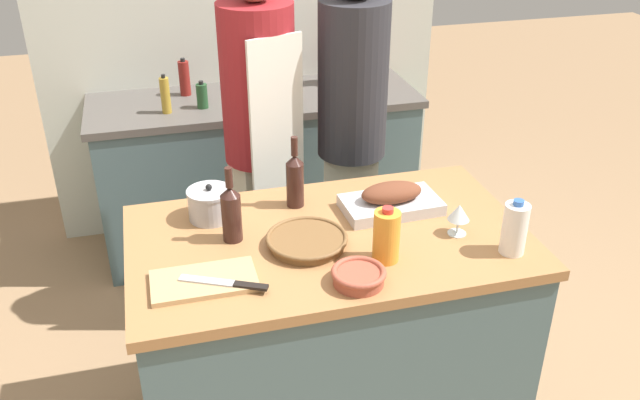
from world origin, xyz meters
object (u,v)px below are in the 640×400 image
(person_cook_guest, at_px, (352,125))
(roasting_pan, at_px, (391,200))
(condiment_bottle_short, at_px, (184,78))
(condiment_bottle_extra, at_px, (202,96))
(knife_chef, at_px, (227,283))
(cutting_board, at_px, (204,281))
(stand_mixer, at_px, (347,60))
(wine_bottle_dark, at_px, (295,179))
(milk_jug, at_px, (515,228))
(person_cook_aproned, at_px, (261,131))
(wicker_basket, at_px, (307,240))
(condiment_bottle_tall, at_px, (165,95))
(mixing_bowl, at_px, (359,276))
(stock_pot, at_px, (210,204))
(wine_bottle_green, at_px, (231,212))
(wine_glass_left, at_px, (459,213))
(juice_jug, at_px, (386,236))

(person_cook_guest, bearing_deg, roasting_pan, -77.60)
(condiment_bottle_short, height_order, condiment_bottle_extra, condiment_bottle_short)
(condiment_bottle_extra, height_order, person_cook_guest, person_cook_guest)
(person_cook_guest, bearing_deg, knife_chef, -108.21)
(condiment_bottle_short, bearing_deg, cutting_board, -93.17)
(roasting_pan, relative_size, stand_mixer, 1.15)
(wine_bottle_dark, bearing_deg, person_cook_guest, 54.28)
(milk_jug, xyz_separation_m, person_cook_aproned, (-0.66, 1.11, -0.02))
(wicker_basket, bearing_deg, condiment_bottle_tall, 104.89)
(person_cook_guest, bearing_deg, condiment_bottle_short, 146.21)
(milk_jug, bearing_deg, condiment_bottle_extra, 117.05)
(mixing_bowl, relative_size, knife_chef, 0.65)
(stand_mixer, bearing_deg, person_cook_guest, -105.31)
(cutting_board, bearing_deg, condiment_bottle_tall, 90.59)
(stand_mixer, relative_size, condiment_bottle_extra, 2.23)
(condiment_bottle_tall, bearing_deg, mixing_bowl, -73.95)
(stock_pot, relative_size, person_cook_guest, 0.09)
(condiment_bottle_tall, relative_size, person_cook_aproned, 0.12)
(wine_bottle_green, distance_m, stand_mixer, 1.78)
(milk_jug, bearing_deg, condiment_bottle_short, 115.98)
(knife_chef, height_order, condiment_bottle_short, condiment_bottle_short)
(wicker_basket, relative_size, stock_pot, 1.71)
(mixing_bowl, bearing_deg, condiment_bottle_short, 100.81)
(wine_bottle_dark, bearing_deg, condiment_bottle_tall, 109.68)
(stand_mixer, bearing_deg, wine_bottle_dark, -114.40)
(wine_glass_left, bearing_deg, roasting_pan, 127.29)
(roasting_pan, relative_size, condiment_bottle_short, 1.81)
(stock_pot, relative_size, knife_chef, 0.61)
(person_cook_aproned, bearing_deg, condiment_bottle_short, 90.13)
(condiment_bottle_short, distance_m, person_cook_guest, 1.10)
(wine_bottle_dark, height_order, wine_glass_left, wine_bottle_dark)
(person_cook_guest, bearing_deg, juice_jug, -83.68)
(cutting_board, bearing_deg, knife_chef, -34.91)
(wicker_basket, distance_m, stand_mixer, 1.78)
(wine_bottle_dark, distance_m, condiment_bottle_tall, 1.22)
(condiment_bottle_extra, bearing_deg, wine_glass_left, -64.40)
(wine_glass_left, xyz_separation_m, person_cook_guest, (-0.11, 0.90, -0.01))
(knife_chef, bearing_deg, wicker_basket, 30.54)
(stand_mixer, xyz_separation_m, condiment_bottle_short, (-0.91, 0.04, -0.04))
(wine_bottle_green, bearing_deg, mixing_bowl, -46.51)
(wine_bottle_dark, bearing_deg, stand_mixer, 65.60)
(stand_mixer, xyz_separation_m, person_cook_guest, (-0.22, -0.81, -0.05))
(wine_bottle_dark, height_order, stand_mixer, stand_mixer)
(cutting_board, bearing_deg, person_cook_guest, 50.96)
(wine_bottle_dark, height_order, condiment_bottle_extra, wine_bottle_dark)
(wicker_basket, bearing_deg, person_cook_guest, 63.39)
(cutting_board, height_order, knife_chef, knife_chef)
(mixing_bowl, height_order, stand_mixer, stand_mixer)
(cutting_board, xyz_separation_m, condiment_bottle_extra, (0.17, 1.60, 0.04))
(juice_jug, xyz_separation_m, wine_glass_left, (0.30, 0.09, -0.01))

